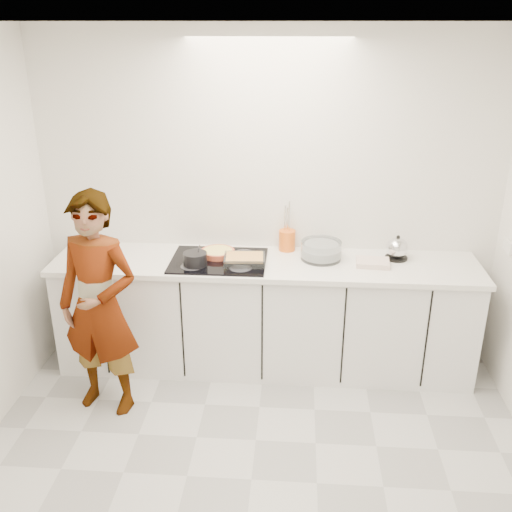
# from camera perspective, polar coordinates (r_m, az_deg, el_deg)

# --- Properties ---
(floor) EXTENTS (3.60, 3.20, 0.00)m
(floor) POSITION_cam_1_polar(r_m,az_deg,el_deg) (3.75, -0.46, -21.45)
(floor) COLOR #BDBDBB
(floor) RESTS_ON ground
(ceiling) EXTENTS (3.60, 3.20, 0.00)m
(ceiling) POSITION_cam_1_polar(r_m,az_deg,el_deg) (2.70, -0.64, 22.42)
(ceiling) COLOR white
(ceiling) RESTS_ON wall_back
(wall_back) EXTENTS (3.60, 0.00, 2.60)m
(wall_back) POSITION_cam_1_polar(r_m,az_deg,el_deg) (4.49, 1.16, 5.61)
(wall_back) COLOR silver
(wall_back) RESTS_ON ground
(base_cabinets) EXTENTS (3.20, 0.58, 0.87)m
(base_cabinets) POSITION_cam_1_polar(r_m,az_deg,el_deg) (4.53, 0.85, -6.11)
(base_cabinets) COLOR white
(base_cabinets) RESTS_ON floor
(countertop) EXTENTS (3.24, 0.64, 0.04)m
(countertop) POSITION_cam_1_polar(r_m,az_deg,el_deg) (4.33, 0.89, -0.81)
(countertop) COLOR white
(countertop) RESTS_ON base_cabinets
(hob) EXTENTS (0.72, 0.54, 0.01)m
(hob) POSITION_cam_1_polar(r_m,az_deg,el_deg) (4.34, -3.75, -0.45)
(hob) COLOR black
(hob) RESTS_ON countertop
(tart_dish) EXTENTS (0.31, 0.31, 0.04)m
(tart_dish) POSITION_cam_1_polar(r_m,az_deg,el_deg) (4.41, -3.85, 0.37)
(tart_dish) COLOR #C04F32
(tart_dish) RESTS_ON hob
(saucepan) EXTENTS (0.23, 0.23, 0.17)m
(saucepan) POSITION_cam_1_polar(r_m,az_deg,el_deg) (4.23, -6.10, -0.30)
(saucepan) COLOR black
(saucepan) RESTS_ON hob
(baking_dish) EXTENTS (0.32, 0.24, 0.06)m
(baking_dish) POSITION_cam_1_polar(r_m,az_deg,el_deg) (4.25, -1.15, -0.32)
(baking_dish) COLOR silver
(baking_dish) RESTS_ON hob
(mixing_bowl) EXTENTS (0.38, 0.38, 0.14)m
(mixing_bowl) POSITION_cam_1_polar(r_m,az_deg,el_deg) (4.38, 6.52, 0.50)
(mixing_bowl) COLOR silver
(mixing_bowl) RESTS_ON countertop
(tea_towel) EXTENTS (0.26, 0.19, 0.04)m
(tea_towel) POSITION_cam_1_polar(r_m,az_deg,el_deg) (4.34, 11.59, -0.66)
(tea_towel) COLOR white
(tea_towel) RESTS_ON countertop
(kettle) EXTENTS (0.20, 0.20, 0.19)m
(kettle) POSITION_cam_1_polar(r_m,az_deg,el_deg) (4.47, 13.92, 0.68)
(kettle) COLOR black
(kettle) RESTS_ON countertop
(utensil_crock) EXTENTS (0.15, 0.15, 0.16)m
(utensil_crock) POSITION_cam_1_polar(r_m,az_deg,el_deg) (4.52, 3.12, 1.58)
(utensil_crock) COLOR orange
(utensil_crock) RESTS_ON countertop
(cook) EXTENTS (0.65, 0.50, 1.61)m
(cook) POSITION_cam_1_polar(r_m,az_deg,el_deg) (4.04, -15.41, -4.83)
(cook) COLOR white
(cook) RESTS_ON floor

